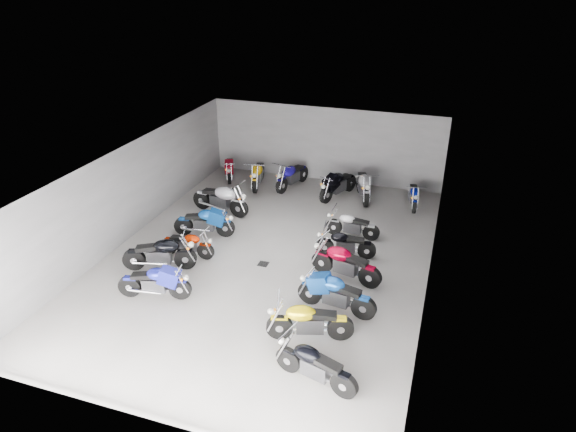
{
  "coord_description": "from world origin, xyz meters",
  "views": [
    {
      "loc": [
        5.1,
        -13.4,
        8.48
      ],
      "look_at": [
        0.3,
        1.08,
        1.0
      ],
      "focal_mm": 32.0,
      "sensor_mm": 36.0,
      "label": 1
    }
  ],
  "objects_px": {
    "motorcycle_left_e": "(205,222)",
    "motorcycle_back_c": "(292,175)",
    "motorcycle_right_b": "(309,321)",
    "motorcycle_right_e": "(345,244)",
    "motorcycle_left_b": "(155,282)",
    "motorcycle_back_e": "(364,185)",
    "motorcycle_right_d": "(345,263)",
    "motorcycle_back_a": "(230,168)",
    "motorcycle_back_f": "(414,195)",
    "motorcycle_right_a": "(315,365)",
    "drain_grate": "(263,264)",
    "motorcycle_right_c": "(335,294)",
    "motorcycle_left_c": "(160,254)",
    "motorcycle_left_d": "(188,244)",
    "motorcycle_right_f": "(352,225)",
    "motorcycle_left_f": "(221,199)",
    "motorcycle_back_d": "(338,184)",
    "motorcycle_back_b": "(258,174)"
  },
  "relations": [
    {
      "from": "motorcycle_left_b",
      "to": "motorcycle_left_d",
      "type": "xyz_separation_m",
      "value": [
        -0.24,
        2.33,
        -0.06
      ]
    },
    {
      "from": "motorcycle_left_d",
      "to": "motorcycle_right_c",
      "type": "height_order",
      "value": "motorcycle_right_c"
    },
    {
      "from": "motorcycle_back_a",
      "to": "motorcycle_right_e",
      "type": "bearing_deg",
      "value": 118.15
    },
    {
      "from": "motorcycle_left_e",
      "to": "motorcycle_back_c",
      "type": "bearing_deg",
      "value": 150.29
    },
    {
      "from": "motorcycle_back_f",
      "to": "motorcycle_left_f",
      "type": "bearing_deg",
      "value": 13.93
    },
    {
      "from": "motorcycle_left_c",
      "to": "motorcycle_back_c",
      "type": "xyz_separation_m",
      "value": [
        1.83,
        7.44,
        -0.0
      ]
    },
    {
      "from": "motorcycle_back_b",
      "to": "motorcycle_back_f",
      "type": "bearing_deg",
      "value": 168.09
    },
    {
      "from": "motorcycle_back_d",
      "to": "motorcycle_right_e",
      "type": "bearing_deg",
      "value": 129.0
    },
    {
      "from": "motorcycle_right_c",
      "to": "motorcycle_back_d",
      "type": "height_order",
      "value": "motorcycle_back_d"
    },
    {
      "from": "motorcycle_left_b",
      "to": "motorcycle_back_e",
      "type": "xyz_separation_m",
      "value": [
        4.24,
        8.67,
        0.07
      ]
    },
    {
      "from": "motorcycle_left_b",
      "to": "motorcycle_left_f",
      "type": "bearing_deg",
      "value": 172.96
    },
    {
      "from": "motorcycle_back_e",
      "to": "motorcycle_back_f",
      "type": "bearing_deg",
      "value": 158.35
    },
    {
      "from": "drain_grate",
      "to": "motorcycle_left_f",
      "type": "xyz_separation_m",
      "value": [
        -2.83,
        2.99,
        0.57
      ]
    },
    {
      "from": "motorcycle_back_d",
      "to": "motorcycle_left_e",
      "type": "bearing_deg",
      "value": 75.24
    },
    {
      "from": "motorcycle_left_b",
      "to": "motorcycle_right_b",
      "type": "height_order",
      "value": "motorcycle_right_b"
    },
    {
      "from": "motorcycle_right_f",
      "to": "motorcycle_back_a",
      "type": "xyz_separation_m",
      "value": [
        -6.24,
        3.71,
        0.03
      ]
    },
    {
      "from": "motorcycle_left_f",
      "to": "motorcycle_back_a",
      "type": "bearing_deg",
      "value": -152.18
    },
    {
      "from": "motorcycle_left_f",
      "to": "motorcycle_right_c",
      "type": "xyz_separation_m",
      "value": [
        5.54,
        -4.62,
        -0.04
      ]
    },
    {
      "from": "motorcycle_right_e",
      "to": "motorcycle_right_a",
      "type": "bearing_deg",
      "value": 177.17
    },
    {
      "from": "motorcycle_left_f",
      "to": "motorcycle_left_c",
      "type": "bearing_deg",
      "value": 8.16
    },
    {
      "from": "motorcycle_left_d",
      "to": "motorcycle_right_d",
      "type": "bearing_deg",
      "value": 91.19
    },
    {
      "from": "drain_grate",
      "to": "motorcycle_right_c",
      "type": "relative_size",
      "value": 0.14
    },
    {
      "from": "drain_grate",
      "to": "motorcycle_right_e",
      "type": "height_order",
      "value": "motorcycle_right_e"
    },
    {
      "from": "motorcycle_left_f",
      "to": "motorcycle_right_f",
      "type": "xyz_separation_m",
      "value": [
        5.09,
        -0.34,
        -0.12
      ]
    },
    {
      "from": "motorcycle_left_c",
      "to": "motorcycle_left_b",
      "type": "bearing_deg",
      "value": 5.47
    },
    {
      "from": "motorcycle_right_d",
      "to": "motorcycle_back_f",
      "type": "distance_m",
      "value": 6.11
    },
    {
      "from": "motorcycle_left_b",
      "to": "motorcycle_right_e",
      "type": "bearing_deg",
      "value": 117.34
    },
    {
      "from": "motorcycle_right_f",
      "to": "motorcycle_back_f",
      "type": "distance_m",
      "value": 3.71
    },
    {
      "from": "motorcycle_right_d",
      "to": "motorcycle_back_a",
      "type": "distance_m",
      "value": 9.18
    },
    {
      "from": "motorcycle_back_a",
      "to": "motorcycle_back_b",
      "type": "bearing_deg",
      "value": 140.63
    },
    {
      "from": "motorcycle_right_d",
      "to": "motorcycle_right_f",
      "type": "height_order",
      "value": "motorcycle_right_d"
    },
    {
      "from": "motorcycle_left_e",
      "to": "motorcycle_back_c",
      "type": "xyz_separation_m",
      "value": [
        1.53,
        5.02,
        0.03
      ]
    },
    {
      "from": "motorcycle_right_d",
      "to": "motorcycle_back_e",
      "type": "xyz_separation_m",
      "value": [
        -0.6,
        6.07,
        0.03
      ]
    },
    {
      "from": "motorcycle_left_f",
      "to": "motorcycle_back_e",
      "type": "height_order",
      "value": "motorcycle_left_f"
    },
    {
      "from": "motorcycle_back_f",
      "to": "drain_grate",
      "type": "bearing_deg",
      "value": 46.65
    },
    {
      "from": "motorcycle_right_c",
      "to": "motorcycle_back_c",
      "type": "distance_m",
      "value": 8.68
    },
    {
      "from": "motorcycle_left_e",
      "to": "motorcycle_right_f",
      "type": "xyz_separation_m",
      "value": [
        4.84,
        1.48,
        -0.06
      ]
    },
    {
      "from": "motorcycle_right_c",
      "to": "motorcycle_right_b",
      "type": "bearing_deg",
      "value": 173.53
    },
    {
      "from": "motorcycle_back_e",
      "to": "motorcycle_back_f",
      "type": "distance_m",
      "value": 2.0
    },
    {
      "from": "drain_grate",
      "to": "motorcycle_back_f",
      "type": "height_order",
      "value": "motorcycle_back_f"
    },
    {
      "from": "motorcycle_left_b",
      "to": "motorcycle_back_a",
      "type": "height_order",
      "value": "motorcycle_left_b"
    },
    {
      "from": "motorcycle_right_d",
      "to": "motorcycle_back_b",
      "type": "bearing_deg",
      "value": 54.52
    },
    {
      "from": "motorcycle_right_a",
      "to": "motorcycle_back_e",
      "type": "xyz_separation_m",
      "value": [
        -0.89,
        10.46,
        0.07
      ]
    },
    {
      "from": "motorcycle_back_c",
      "to": "motorcycle_back_e",
      "type": "height_order",
      "value": "motorcycle_back_e"
    },
    {
      "from": "motorcycle_right_a",
      "to": "motorcycle_right_b",
      "type": "xyz_separation_m",
      "value": [
        -0.55,
        1.42,
        0.03
      ]
    },
    {
      "from": "motorcycle_back_b",
      "to": "motorcycle_left_f",
      "type": "bearing_deg",
      "value": 70.93
    },
    {
      "from": "motorcycle_left_c",
      "to": "motorcycle_right_e",
      "type": "bearing_deg",
      "value": 95.63
    },
    {
      "from": "motorcycle_right_b",
      "to": "motorcycle_right_e",
      "type": "relative_size",
      "value": 1.11
    },
    {
      "from": "motorcycle_left_c",
      "to": "motorcycle_back_e",
      "type": "relative_size",
      "value": 0.94
    },
    {
      "from": "motorcycle_right_a",
      "to": "motorcycle_right_c",
      "type": "height_order",
      "value": "motorcycle_right_c"
    }
  ]
}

